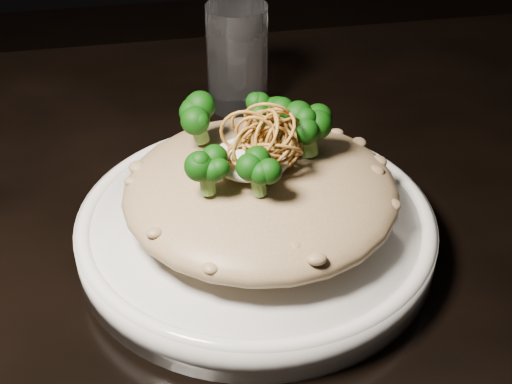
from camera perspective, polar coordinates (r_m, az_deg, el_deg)
table at (r=0.68m, az=-2.67°, el=-8.18°), size 1.10×0.80×0.75m
plate at (r=0.59m, az=-0.00°, el=-3.11°), size 0.29×0.29×0.03m
risotto at (r=0.57m, az=0.38°, el=0.12°), size 0.22×0.22×0.05m
broccoli at (r=0.55m, az=-0.65°, el=4.48°), size 0.14×0.14×0.05m
cheese at (r=0.55m, az=-0.47°, el=2.68°), size 0.06×0.06×0.02m
shallots at (r=0.54m, az=0.41°, el=4.96°), size 0.05×0.05×0.03m
drinking_glass at (r=0.78m, az=-1.50°, el=10.72°), size 0.07×0.07×0.12m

